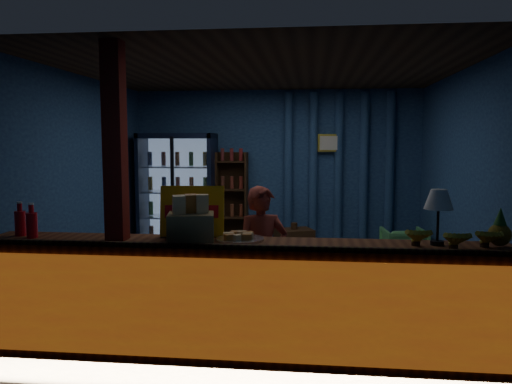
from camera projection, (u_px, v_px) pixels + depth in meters
ground at (263, 288)px, 6.08m from camera, size 4.60×4.60×0.00m
room_walls at (263, 159)px, 5.92m from camera, size 4.60×4.60×4.60m
counter at (240, 299)px, 4.14m from camera, size 4.40×0.57×0.99m
support_post at (117, 199)px, 4.18m from camera, size 0.16×0.16×2.60m
beverage_cooler at (179, 194)px, 8.05m from camera, size 1.20×0.62×1.90m
bottle_shelf at (232, 202)px, 8.11m from camera, size 0.50×0.28×1.60m
curtain_folds at (338, 171)px, 7.95m from camera, size 1.74×0.14×2.50m
framed_picture at (329, 143)px, 7.88m from camera, size 0.36×0.04×0.28m
shopkeeper at (262, 258)px, 4.72m from camera, size 0.58×0.48×1.36m
green_chair at (404, 247)px, 7.15m from camera, size 0.62×0.64×0.54m
side_table at (294, 245)px, 7.41m from camera, size 0.63×0.56×0.57m
yellow_sign at (192, 211)px, 4.34m from camera, size 0.56×0.16×0.44m
soda_bottles at (26, 223)px, 4.34m from camera, size 0.25×0.17×0.30m
snack_box_left at (191, 226)px, 4.09m from camera, size 0.42×0.37×0.39m
snack_box_centre at (194, 226)px, 4.27m from camera, size 0.33×0.29×0.31m
pastry_tray at (240, 238)px, 4.18m from camera, size 0.40×0.40×0.07m
banana_bunches at (471, 239)px, 3.84m from camera, size 1.02×0.29×0.17m
table_lamp at (439, 202)px, 3.96m from camera, size 0.23×0.23×0.45m
pineapple at (500, 231)px, 3.91m from camera, size 0.18×0.18×0.30m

